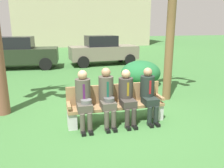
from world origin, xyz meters
TOP-DOWN VIEW (x-y plane):
  - ground_plane at (0.00, 0.00)m, footprint 80.00×80.00m
  - park_bench at (-0.11, -0.04)m, footprint 2.29×0.44m
  - seated_man_leftmost at (-0.88, -0.18)m, footprint 0.34×0.72m
  - seated_man_centerleft at (-0.35, -0.18)m, footprint 0.34×0.72m
  - seated_man_centerright at (0.12, -0.18)m, footprint 0.34×0.72m
  - seated_man_rightmost at (0.67, -0.18)m, footprint 0.34×0.72m
  - shrub_near_bench at (1.75, 2.98)m, footprint 1.52×1.40m
  - parked_car_near at (-3.19, 7.89)m, footprint 4.02×1.97m
  - parked_car_far at (1.39, 7.99)m, footprint 3.99×1.90m

SIDE VIEW (x-z plane):
  - ground_plane at x=0.00m, z-range 0.00..0.00m
  - park_bench at x=-0.11m, z-range -0.01..0.89m
  - shrub_near_bench at x=1.75m, z-range 0.00..0.95m
  - seated_man_centerright at x=0.12m, z-range 0.08..1.35m
  - seated_man_rightmost at x=0.67m, z-range 0.08..1.37m
  - seated_man_leftmost at x=-0.88m, z-range 0.07..1.39m
  - seated_man_centerleft at x=-0.35m, z-range 0.07..1.41m
  - parked_car_near at x=-3.19m, z-range 0.00..1.68m
  - parked_car_far at x=1.39m, z-range 0.00..1.68m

